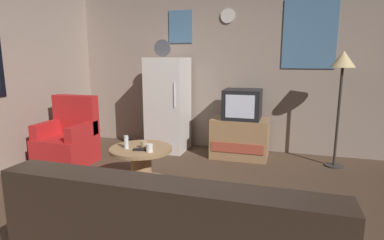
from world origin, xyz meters
The scene contains 12 objects.
ground_plane centered at (0.00, 0.00, 0.00)m, with size 12.00×12.00×0.00m, color #4C3828.
wall_with_art centered at (0.01, 2.45, 1.28)m, with size 5.20×0.12×2.54m.
fridge centered at (-0.79, 2.01, 0.75)m, with size 0.60×0.62×1.77m.
tv_stand centered at (0.39, 1.96, 0.30)m, with size 0.84×0.53×0.60m.
crt_tv centered at (0.41, 1.96, 0.82)m, with size 0.54×0.51×0.44m.
standing_lamp centered at (1.73, 1.92, 1.36)m, with size 0.32×0.32×1.59m.
coffee_table centered at (-0.54, 0.49, 0.24)m, with size 0.72×0.72×0.47m.
wine_glass centered at (-0.68, 0.41, 0.55)m, with size 0.05×0.05×0.15m, color silver.
mug_ceramic_white centered at (-0.37, 0.36, 0.52)m, with size 0.08×0.08×0.09m, color silver.
mug_ceramic_tan centered at (-0.48, 0.46, 0.52)m, with size 0.08×0.08×0.09m, color tan.
remote_control centered at (-0.50, 0.38, 0.48)m, with size 0.15×0.04×0.02m, color black.
armchair centered at (-1.91, 0.95, 0.34)m, with size 0.68×0.68×0.96m.
Camera 1 is at (1.06, -2.71, 1.49)m, focal length 29.56 mm.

